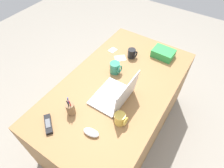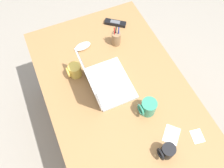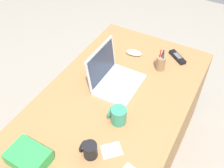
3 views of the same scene
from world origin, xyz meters
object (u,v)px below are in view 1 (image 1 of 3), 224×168
object	(u,v)px
coffee_mug_spare	(115,68)
snack_bag	(163,53)
computer_mouse	(91,132)
pen_holder	(71,109)
laptop	(116,95)
coffee_mug_tall	(132,53)
coffee_mug_white	(120,119)
cordless_phone	(48,124)

from	to	relation	value
coffee_mug_spare	snack_bag	world-z (taller)	coffee_mug_spare
computer_mouse	pen_holder	xyz separation A→B (m)	(-0.05, -0.22, 0.03)
laptop	coffee_mug_tall	xyz separation A→B (m)	(-0.51, -0.14, -0.01)
laptop	coffee_mug_white	size ratio (longest dim) A/B	3.51
coffee_mug_spare	cordless_phone	world-z (taller)	coffee_mug_spare
coffee_mug_white	coffee_mug_tall	xyz separation A→B (m)	(-0.66, -0.27, 0.00)
coffee_mug_spare	cordless_phone	distance (m)	0.70
coffee_mug_spare	pen_holder	size ratio (longest dim) A/B	0.63
coffee_mug_tall	pen_holder	xyz separation A→B (m)	(0.78, -0.06, 0.01)
coffee_mug_white	cordless_phone	xyz separation A→B (m)	(0.29, -0.41, -0.03)
pen_holder	computer_mouse	bearing A→B (deg)	76.24
laptop	snack_bag	world-z (taller)	laptop
computer_mouse	cordless_phone	bearing A→B (deg)	-76.84
pen_holder	coffee_mug_tall	bearing A→B (deg)	175.33
laptop	cordless_phone	world-z (taller)	laptop
laptop	snack_bag	size ratio (longest dim) A/B	1.62
cordless_phone	snack_bag	world-z (taller)	snack_bag
coffee_mug_white	snack_bag	distance (m)	0.83
computer_mouse	coffee_mug_tall	bearing A→B (deg)	-177.08
coffee_mug_tall	laptop	bearing A→B (deg)	15.50
coffee_mug_tall	snack_bag	bearing A→B (deg)	125.66
laptop	pen_holder	distance (m)	0.35
snack_bag	cordless_phone	bearing A→B (deg)	-18.34
laptop	computer_mouse	size ratio (longest dim) A/B	2.79
coffee_mug_white	pen_holder	world-z (taller)	pen_holder
pen_holder	snack_bag	world-z (taller)	pen_holder
coffee_mug_tall	cordless_phone	world-z (taller)	coffee_mug_tall
computer_mouse	coffee_mug_tall	distance (m)	0.85
computer_mouse	coffee_mug_spare	size ratio (longest dim) A/B	1.13
cordless_phone	pen_holder	distance (m)	0.18
coffee_mug_white	laptop	bearing A→B (deg)	-138.52
cordless_phone	pen_holder	size ratio (longest dim) A/B	0.93
coffee_mug_spare	pen_holder	distance (m)	0.53
pen_holder	snack_bag	xyz separation A→B (m)	(-0.96, 0.31, -0.01)
coffee_mug_white	cordless_phone	bearing A→B (deg)	-54.29
coffee_mug_spare	cordless_phone	xyz separation A→B (m)	(0.69, -0.11, -0.04)
snack_bag	coffee_mug_white	bearing A→B (deg)	2.30
coffee_mug_spare	computer_mouse	bearing A→B (deg)	17.32
computer_mouse	coffee_mug_spare	world-z (taller)	coffee_mug_spare
computer_mouse	snack_bag	size ratio (longest dim) A/B	0.58
laptop	coffee_mug_spare	xyz separation A→B (m)	(-0.25, -0.16, 0.00)
laptop	coffee_mug_spare	bearing A→B (deg)	-146.79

